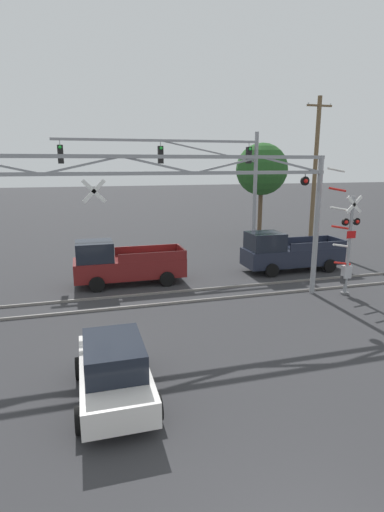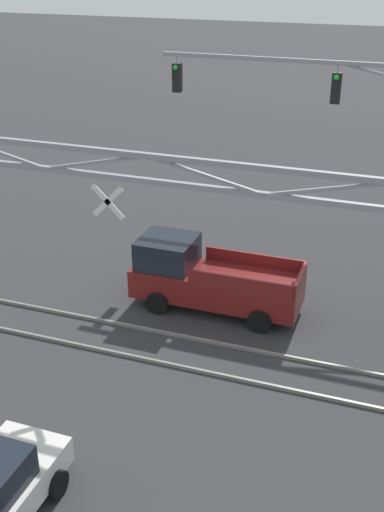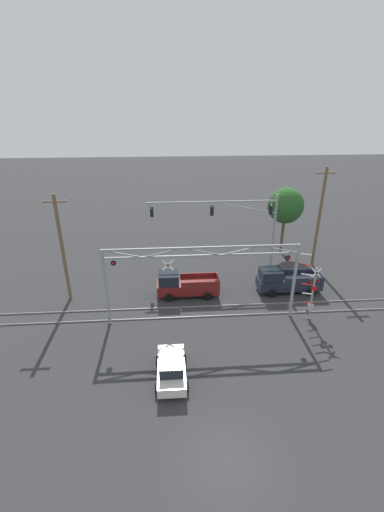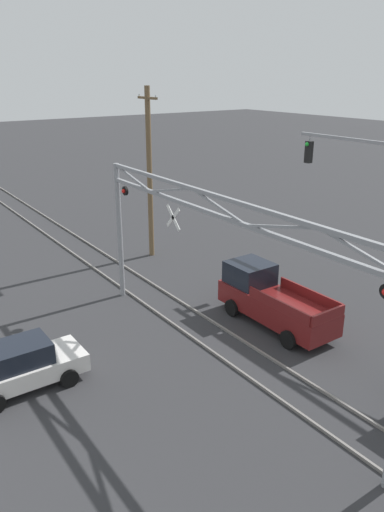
{
  "view_description": "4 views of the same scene",
  "coord_description": "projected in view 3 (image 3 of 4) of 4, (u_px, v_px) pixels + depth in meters",
  "views": [
    {
      "loc": [
        -2.97,
        -3.66,
        5.77
      ],
      "look_at": [
        1.8,
        13.27,
        1.65
      ],
      "focal_mm": 28.0,
      "sensor_mm": 36.0,
      "label": 1
    },
    {
      "loc": [
        4.41,
        -1.69,
        10.35
      ],
      "look_at": [
        -1.13,
        13.83,
        2.39
      ],
      "focal_mm": 45.0,
      "sensor_mm": 36.0,
      "label": 2
    },
    {
      "loc": [
        -2.33,
        -10.5,
        15.25
      ],
      "look_at": [
        -0.54,
        13.89,
        4.29
      ],
      "focal_mm": 24.0,
      "sensor_mm": 36.0,
      "label": 3
    },
    {
      "loc": [
        12.07,
        1.99,
        9.63
      ],
      "look_at": [
        -2.09,
        11.96,
        3.27
      ],
      "focal_mm": 35.0,
      "sensor_mm": 36.0,
      "label": 4
    }
  ],
  "objects": [
    {
      "name": "pickup_truck_lead",
      "position": [
        184.0,
        285.0,
        29.29
      ],
      "size": [
        5.28,
        2.07,
        2.18
      ],
      "color": "maroon",
      "rests_on": "ground_plane"
    },
    {
      "name": "crossing_signal_mast",
      "position": [
        311.0,
        295.0,
        25.54
      ],
      "size": [
        1.8,
        0.35,
        5.6
      ],
      "color": "gray",
      "rests_on": "ground_plane"
    },
    {
      "name": "pickup_truck_following",
      "position": [
        285.0,
        281.0,
        29.94
      ],
      "size": [
        5.51,
        2.07,
        2.18
      ],
      "color": "#1E2333",
      "rests_on": "ground_plane"
    },
    {
      "name": "traffic_signal_span",
      "position": [
        242.0,
        219.0,
        32.05
      ],
      "size": [
        12.17,
        0.39,
        7.62
      ],
      "color": "gray",
      "rests_on": "ground_plane"
    },
    {
      "name": "background_tree_beyond_span",
      "position": [
        286.0,
        206.0,
        36.3
      ],
      "size": [
        3.81,
        3.81,
        7.21
      ],
      "color": "brown",
      "rests_on": "ground_plane"
    },
    {
      "name": "utility_pole_left",
      "position": [
        62.0,
        248.0,
        27.3
      ],
      "size": [
        1.8,
        0.28,
        9.06
      ],
      "color": "brown",
      "rests_on": "ground_plane"
    },
    {
      "name": "sedan_waiting",
      "position": [
        171.0,
        368.0,
        20.45
      ],
      "size": [
        1.91,
        3.89,
        1.59
      ],
      "color": "silver",
      "rests_on": "ground_plane"
    },
    {
      "name": "rail_track_far",
      "position": [
        199.0,
        307.0,
        27.94
      ],
      "size": [
        80.0,
        0.08,
        0.1
      ],
      "primitive_type": "cube",
      "color": "gray",
      "rests_on": "ground_plane"
    },
    {
      "name": "ground_plane",
      "position": [
        225.0,
        461.0,
        15.95
      ],
      "size": [
        200.0,
        200.0,
        0.0
      ],
      "primitive_type": "plane",
      "color": "#303033"
    },
    {
      "name": "utility_pole_right",
      "position": [
        319.0,
        217.0,
        33.19
      ],
      "size": [
        1.8,
        0.28,
        9.97
      ],
      "color": "brown",
      "rests_on": "ground_plane"
    },
    {
      "name": "crossing_gantry",
      "position": [
        202.0,
        268.0,
        24.59
      ],
      "size": [
        14.14,
        0.27,
        6.07
      ],
      "color": "gray",
      "rests_on": "ground_plane"
    },
    {
      "name": "rail_track_near",
      "position": [
        201.0,
        317.0,
        26.63
      ],
      "size": [
        80.0,
        0.08,
        0.1
      ],
      "primitive_type": "cube",
      "color": "gray",
      "rests_on": "ground_plane"
    }
  ]
}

